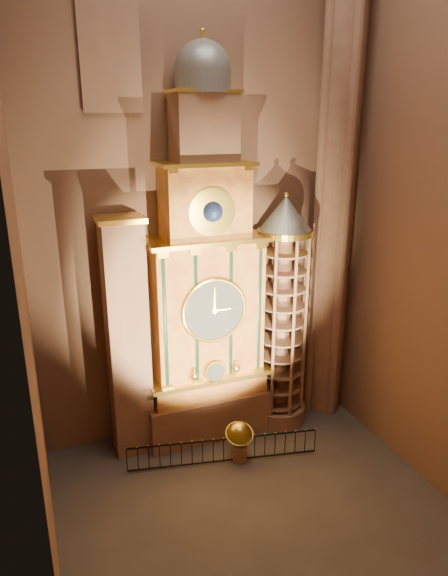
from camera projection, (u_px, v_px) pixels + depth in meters
name	position (u px, v px, depth m)	size (l,w,h in m)	color
floor	(252.00, 502.00, 19.29)	(14.00, 14.00, 0.00)	#383330
wall_back	(196.00, 187.00, 21.11)	(22.00, 22.00, 0.00)	brown
wall_left	(15.00, 228.00, 13.38)	(22.00, 22.00, 0.00)	brown
wall_right	(436.00, 198.00, 18.24)	(22.00, 22.00, 0.00)	brown
astronomical_clock	(206.00, 294.00, 21.56)	(5.60, 2.41, 16.70)	#8C634C
portrait_tower	(128.00, 339.00, 20.88)	(1.80, 1.60, 10.20)	#8C634C
stair_turret	(282.00, 316.00, 22.99)	(2.50, 2.50, 10.80)	#8C634C
gothic_pier	(336.00, 184.00, 22.34)	(2.04, 2.04, 22.00)	#8C634C
stained_glass_window	(109.00, 35.00, 18.19)	(2.20, 0.14, 5.20)	navy
celestial_globe	(239.00, 438.00, 21.37)	(1.38, 1.32, 1.75)	#8C634C
iron_railing	(224.00, 450.00, 21.30)	(7.77, 1.66, 1.10)	black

